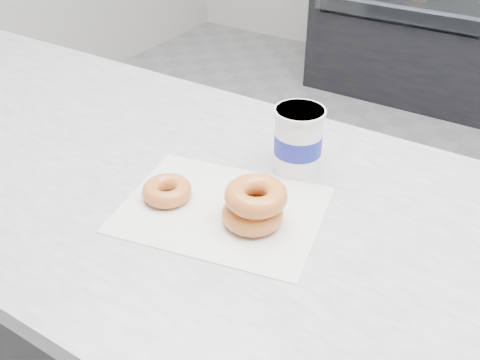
# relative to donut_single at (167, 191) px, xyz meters

# --- Properties ---
(ground) EXTENTS (5.00, 5.00, 0.00)m
(ground) POSITION_rel_donut_single_xyz_m (0.32, 0.65, -0.92)
(ground) COLOR gray
(ground) RESTS_ON ground
(wax_paper) EXTENTS (0.39, 0.32, 0.00)m
(wax_paper) POSITION_rel_donut_single_xyz_m (0.10, 0.02, -0.02)
(wax_paper) COLOR silver
(wax_paper) RESTS_ON counter
(donut_single) EXTENTS (0.10, 0.10, 0.03)m
(donut_single) POSITION_rel_donut_single_xyz_m (0.00, 0.00, 0.00)
(donut_single) COLOR orange
(donut_single) RESTS_ON wax_paper
(donut_stack) EXTENTS (0.15, 0.15, 0.07)m
(donut_stack) POSITION_rel_donut_single_xyz_m (0.17, 0.02, 0.02)
(donut_stack) COLOR orange
(donut_stack) RESTS_ON wax_paper
(coffee_cup) EXTENTS (0.12, 0.12, 0.13)m
(coffee_cup) POSITION_rel_donut_single_xyz_m (0.15, 0.21, 0.05)
(coffee_cup) COLOR white
(coffee_cup) RESTS_ON counter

